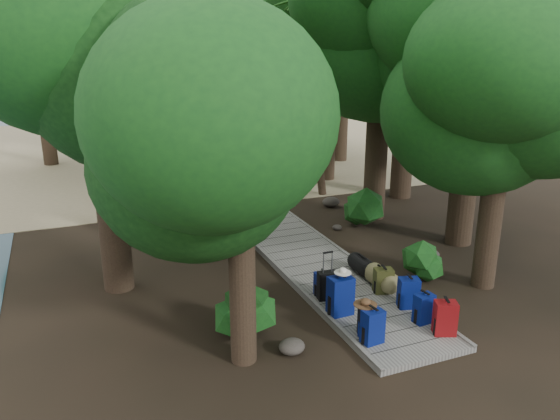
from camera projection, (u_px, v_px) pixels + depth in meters
name	position (u px, v px, depth m)	size (l,w,h in m)	color
ground	(308.00, 260.00, 13.80)	(120.00, 120.00, 0.00)	black
sand_beach	(176.00, 147.00, 27.92)	(40.00, 22.00, 0.02)	tan
boardwalk	(292.00, 244.00, 14.67)	(2.00, 12.00, 0.12)	gray
backpack_left_a	(373.00, 325.00, 9.75)	(0.38, 0.26, 0.70)	navy
backpack_left_b	(368.00, 320.00, 9.99)	(0.34, 0.24, 0.63)	black
backpack_left_c	(340.00, 294.00, 10.74)	(0.47, 0.34, 0.87)	navy
backpack_left_d	(324.00, 283.00, 11.58)	(0.37, 0.27, 0.56)	navy
backpack_right_a	(445.00, 316.00, 10.03)	(0.40, 0.28, 0.71)	maroon
backpack_right_b	(424.00, 307.00, 10.45)	(0.36, 0.25, 0.65)	navy
backpack_right_c	(409.00, 291.00, 11.04)	(0.41, 0.29, 0.69)	navy
backpack_right_d	(383.00, 279.00, 11.71)	(0.39, 0.28, 0.59)	#383C16
duffel_right_khaki	(382.00, 278.00, 11.95)	(0.45, 0.67, 0.45)	olive
duffel_right_black	(362.00, 265.00, 12.68)	(0.40, 0.64, 0.40)	black
suitcase_on_boardwalk	(327.00, 286.00, 11.39)	(0.39, 0.22, 0.61)	black
lone_suitcase_on_sand	(230.00, 172.00, 21.14)	(0.46, 0.27, 0.73)	black
hat_brown	(365.00, 302.00, 9.86)	(0.43, 0.43, 0.13)	#51351E
hat_white	(343.00, 270.00, 10.62)	(0.34, 0.34, 0.11)	silver
kayak	(142.00, 172.00, 21.92)	(0.78, 3.55, 0.36)	red
sun_lounger	(285.00, 160.00, 23.59)	(0.55, 1.70, 0.55)	silver
tree_right_a	(502.00, 125.00, 11.29)	(4.38, 4.38, 7.30)	black
tree_right_b	(477.00, 53.00, 13.46)	(5.60, 5.60, 10.00)	black
tree_right_c	(381.00, 58.00, 15.68)	(5.56, 5.56, 9.62)	black
tree_right_d	(410.00, 42.00, 17.69)	(5.71, 5.71, 10.47)	black
tree_right_e	(329.00, 56.00, 20.27)	(5.23, 5.23, 9.41)	black
tree_right_f	(343.00, 60.00, 23.61)	(4.98, 4.98, 8.90)	black
tree_left_a	(240.00, 182.00, 8.56)	(3.84, 3.84, 6.40)	black
tree_left_b	(99.00, 73.00, 10.85)	(5.22, 5.22, 9.40)	black
tree_left_c	(118.00, 89.00, 14.21)	(4.72, 4.72, 8.21)	black
tree_back_a	(151.00, 59.00, 24.68)	(5.12, 5.12, 8.85)	black
tree_back_b	(213.00, 33.00, 26.97)	(6.26, 6.26, 11.18)	black
tree_back_c	(274.00, 51.00, 27.40)	(5.25, 5.25, 9.45)	black
tree_back_d	(39.00, 63.00, 22.83)	(5.21, 5.21, 8.68)	black
palm_right_a	(325.00, 101.00, 18.77)	(3.86, 3.86, 6.58)	#194212
palm_right_b	(312.00, 74.00, 23.58)	(4.02, 4.02, 7.76)	#194212
palm_right_c	(240.00, 83.00, 24.49)	(4.31, 4.31, 6.86)	#194212
palm_left_a	(95.00, 99.00, 16.63)	(4.51, 4.51, 7.17)	#194212
rock_left_a	(292.00, 346.00, 9.69)	(0.48, 0.43, 0.26)	#4C473F
rock_left_b	(251.00, 314.00, 10.88)	(0.41, 0.37, 0.23)	#4C473F
rock_left_c	(244.00, 251.00, 14.01)	(0.52, 0.46, 0.28)	#4C473F
rock_left_d	(202.00, 235.00, 15.30)	(0.34, 0.31, 0.19)	#4C473F
rock_right_a	(447.00, 306.00, 11.22)	(0.36, 0.33, 0.20)	#4C473F
rock_right_b	(430.00, 255.00, 13.80)	(0.47, 0.42, 0.26)	#4C473F
rock_right_c	(337.00, 227.00, 15.94)	(0.28, 0.25, 0.15)	#4C473F
rock_right_d	(331.00, 202.00, 18.12)	(0.58, 0.52, 0.32)	#4C473F
shrub_left_a	(240.00, 313.00, 10.14)	(1.09, 1.09, 0.98)	#154818
shrub_left_b	(227.00, 245.00, 13.83)	(0.78, 0.78, 0.71)	#154818
shrub_left_c	(166.00, 208.00, 16.24)	(1.16, 1.16, 1.04)	#154818
shrub_right_a	(421.00, 262.00, 12.48)	(1.03, 1.03, 0.93)	#154818
shrub_right_b	(360.00, 209.00, 16.06)	(1.24, 1.24, 1.11)	#154818
shrub_right_c	(285.00, 184.00, 19.48)	(0.85, 0.85, 0.77)	#154818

